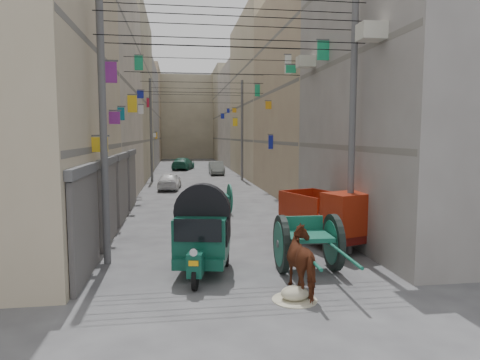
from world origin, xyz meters
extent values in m
cube|color=#69645D|center=(-4.12, 8.00, 3.20)|extent=(0.25, 9.80, 0.18)
cube|color=#69645D|center=(-4.12, 8.00, 6.20)|extent=(0.25, 9.80, 0.18)
cube|color=#C0B2A4|center=(-8.00, 19.00, 6.00)|extent=(8.00, 12.00, 12.00)
cube|color=#69645D|center=(-4.12, 19.00, 3.20)|extent=(0.25, 11.76, 0.18)
cube|color=#69645D|center=(-4.12, 19.00, 6.20)|extent=(0.25, 11.76, 0.18)
cube|color=#69645D|center=(-4.12, 19.00, 9.20)|extent=(0.25, 11.76, 0.18)
cube|color=#B2A78C|center=(-8.00, 32.00, 7.00)|extent=(8.00, 14.00, 14.00)
cube|color=#69645D|center=(-4.12, 32.00, 3.20)|extent=(0.25, 13.72, 0.18)
cube|color=#69645D|center=(-4.12, 32.00, 6.20)|extent=(0.25, 13.72, 0.18)
cube|color=#69645D|center=(-4.12, 32.00, 9.20)|extent=(0.25, 13.72, 0.18)
cube|color=gray|center=(-8.00, 46.00, 5.90)|extent=(8.00, 14.00, 11.80)
cube|color=#69645D|center=(-4.12, 46.00, 3.20)|extent=(0.25, 13.72, 0.18)
cube|color=#69645D|center=(-4.12, 46.00, 6.20)|extent=(0.25, 13.72, 0.18)
cube|color=#69645D|center=(-4.12, 46.00, 9.20)|extent=(0.25, 13.72, 0.18)
cube|color=tan|center=(-8.00, 59.00, 6.75)|extent=(8.00, 12.00, 13.50)
cube|color=#69645D|center=(-4.12, 59.00, 3.20)|extent=(0.25, 11.76, 0.18)
cube|color=#69645D|center=(-4.12, 59.00, 6.20)|extent=(0.25, 11.76, 0.18)
cube|color=#69645D|center=(-4.12, 59.00, 9.20)|extent=(0.25, 11.76, 0.18)
cube|color=gray|center=(8.00, 8.00, 6.50)|extent=(8.00, 10.00, 13.00)
cube|color=#69645D|center=(4.12, 8.00, 3.20)|extent=(0.25, 9.80, 0.18)
cube|color=#69645D|center=(4.12, 8.00, 6.20)|extent=(0.25, 9.80, 0.18)
cube|color=tan|center=(8.00, 19.00, 6.00)|extent=(8.00, 12.00, 12.00)
cube|color=#69645D|center=(4.12, 19.00, 3.20)|extent=(0.25, 11.76, 0.18)
cube|color=#69645D|center=(4.12, 19.00, 6.20)|extent=(0.25, 11.76, 0.18)
cube|color=#69645D|center=(4.12, 19.00, 9.20)|extent=(0.25, 11.76, 0.18)
cube|color=#B9A88C|center=(8.00, 32.00, 7.00)|extent=(8.00, 14.00, 14.00)
cube|color=#69645D|center=(4.12, 32.00, 3.20)|extent=(0.25, 13.72, 0.18)
cube|color=#69645D|center=(4.12, 32.00, 6.20)|extent=(0.25, 13.72, 0.18)
cube|color=#69645D|center=(4.12, 32.00, 9.20)|extent=(0.25, 13.72, 0.18)
cube|color=#C0B2A4|center=(8.00, 46.00, 5.90)|extent=(8.00, 14.00, 11.80)
cube|color=#69645D|center=(4.12, 46.00, 3.20)|extent=(0.25, 13.72, 0.18)
cube|color=#69645D|center=(4.12, 46.00, 6.20)|extent=(0.25, 13.72, 0.18)
cube|color=#69645D|center=(4.12, 46.00, 9.20)|extent=(0.25, 13.72, 0.18)
cube|color=#B2A78C|center=(8.00, 59.00, 6.75)|extent=(8.00, 12.00, 13.50)
cube|color=#69645D|center=(4.12, 59.00, 3.20)|extent=(0.25, 11.76, 0.18)
cube|color=#69645D|center=(4.12, 59.00, 6.20)|extent=(0.25, 11.76, 0.18)
cube|color=#69645D|center=(4.12, 59.00, 9.20)|extent=(0.25, 11.76, 0.18)
cube|color=#B2A78C|center=(0.00, 66.00, 6.50)|extent=(22.00, 10.00, 13.00)
cube|color=#49494D|center=(-3.92, 4.80, 1.30)|extent=(0.12, 3.00, 2.60)
cube|color=#545457|center=(-3.90, 4.80, 2.75)|extent=(0.18, 3.20, 0.25)
cube|color=#49494D|center=(-3.92, 8.50, 1.30)|extent=(0.12, 3.00, 2.60)
cube|color=#545457|center=(-3.90, 8.50, 2.75)|extent=(0.18, 3.20, 0.25)
cube|color=#49494D|center=(-3.92, 12.20, 1.30)|extent=(0.12, 3.00, 2.60)
cube|color=#545457|center=(-3.90, 12.20, 2.75)|extent=(0.18, 3.20, 0.25)
cube|color=#49494D|center=(-3.92, 16.00, 1.30)|extent=(0.12, 3.00, 2.60)
cube|color=#545457|center=(-3.90, 16.00, 2.75)|extent=(0.18, 3.20, 0.25)
cube|color=gold|center=(3.81, 34.28, 5.98)|extent=(0.38, 0.08, 0.41)
cube|color=gold|center=(-3.86, 41.61, 3.62)|extent=(0.27, 0.08, 0.71)
cube|color=yellow|center=(-3.78, 6.43, 3.35)|extent=(0.44, 0.08, 0.42)
cube|color=yellow|center=(-3.77, 15.80, 5.17)|extent=(0.45, 0.08, 0.84)
cube|color=#16229C|center=(3.79, 44.88, 5.91)|extent=(0.41, 0.08, 0.59)
cube|color=#85268C|center=(-3.81, 9.76, 4.24)|extent=(0.38, 0.08, 0.44)
cube|color=yellow|center=(3.78, 33.54, 4.85)|extent=(0.43, 0.08, 0.72)
cube|color=#16229C|center=(3.86, 39.62, 6.25)|extent=(0.28, 0.08, 0.44)
cube|color=#1C9F68|center=(-3.76, 20.00, 7.85)|extent=(0.48, 0.08, 0.84)
cube|color=white|center=(-3.85, 38.07, 3.67)|extent=(0.31, 0.08, 0.44)
cube|color=gold|center=(3.82, 19.02, 5.41)|extent=(0.35, 0.08, 0.45)
cube|color=#1C9F68|center=(3.83, 22.65, 6.65)|extent=(0.34, 0.08, 0.79)
cube|color=#0B667C|center=(-3.86, 12.02, 4.50)|extent=(0.28, 0.08, 0.52)
cube|color=red|center=(-3.86, 29.62, 6.26)|extent=(0.28, 0.08, 0.74)
cube|color=#16229C|center=(3.87, 18.51, 3.22)|extent=(0.26, 0.08, 0.80)
cube|color=#1C9F68|center=(3.83, 9.37, 6.69)|extent=(0.34, 0.08, 0.55)
cube|color=#85268C|center=(-3.76, 8.55, 5.67)|extent=(0.47, 0.08, 0.67)
cube|color=#16229C|center=(-3.80, 21.15, 6.14)|extent=(0.40, 0.08, 0.47)
cube|color=white|center=(-3.84, 21.66, 5.24)|extent=(0.32, 0.08, 0.55)
cube|color=#1C9F68|center=(3.76, 13.74, 6.73)|extent=(0.47, 0.08, 0.35)
cube|color=white|center=(3.84, 14.58, 7.07)|extent=(0.32, 0.08, 0.89)
cube|color=#1C9F68|center=(3.78, 9.29, 6.73)|extent=(0.44, 0.08, 0.69)
cube|color=#16229C|center=(-4.06, 6.00, 3.00)|extent=(0.10, 3.20, 0.80)
cube|color=gold|center=(-4.06, 15.00, 3.00)|extent=(0.10, 3.20, 0.80)
cube|color=#0B667C|center=(-4.06, 27.00, 3.00)|extent=(0.10, 3.20, 0.80)
cube|color=yellow|center=(-4.06, 39.00, 3.00)|extent=(0.10, 3.20, 0.80)
cube|color=#0B667C|center=(4.06, 6.00, 3.00)|extent=(0.10, 3.20, 0.80)
cube|color=#1C9F68|center=(4.06, 15.00, 3.00)|extent=(0.10, 3.20, 0.80)
cube|color=#1C9F68|center=(4.06, 27.00, 3.00)|extent=(0.10, 3.20, 0.80)
cube|color=#16229C|center=(4.06, 39.00, 3.00)|extent=(0.10, 3.20, 0.80)
cube|color=beige|center=(3.65, 5.00, 6.40)|extent=(0.70, 0.55, 0.45)
cube|color=beige|center=(3.65, 11.00, 6.60)|extent=(0.70, 0.55, 0.45)
cylinder|color=#545457|center=(-3.60, 6.00, 4.00)|extent=(0.20, 0.20, 8.00)
cylinder|color=#545457|center=(3.60, 6.00, 4.00)|extent=(0.20, 0.20, 8.00)
cylinder|color=#545457|center=(-3.60, 28.00, 4.00)|extent=(0.20, 0.20, 8.00)
cylinder|color=#545457|center=(3.60, 28.00, 4.00)|extent=(0.20, 0.20, 8.00)
cylinder|color=black|center=(0.00, 5.50, 6.20)|extent=(7.40, 0.02, 0.02)
cylinder|color=black|center=(0.00, 5.50, 6.80)|extent=(7.40, 0.02, 0.02)
cylinder|color=black|center=(0.00, 6.50, 6.20)|extent=(7.40, 0.02, 0.02)
cylinder|color=black|center=(0.00, 6.50, 6.80)|extent=(7.40, 0.02, 0.02)
cylinder|color=black|center=(0.00, 6.50, 7.30)|extent=(7.40, 0.02, 0.02)
cylinder|color=black|center=(0.00, 12.00, 6.20)|extent=(7.40, 0.02, 0.02)
cylinder|color=black|center=(0.00, 12.00, 6.80)|extent=(7.40, 0.02, 0.02)
cylinder|color=black|center=(0.00, 12.00, 7.30)|extent=(7.40, 0.02, 0.02)
cylinder|color=black|center=(0.00, 20.00, 6.20)|extent=(7.40, 0.02, 0.02)
cylinder|color=black|center=(0.00, 20.00, 6.80)|extent=(7.40, 0.02, 0.02)
cylinder|color=black|center=(0.00, 20.00, 7.30)|extent=(7.40, 0.02, 0.02)
cylinder|color=black|center=(0.00, 28.00, 6.20)|extent=(7.40, 0.02, 0.02)
cylinder|color=black|center=(0.00, 28.00, 6.80)|extent=(7.40, 0.02, 0.02)
cylinder|color=black|center=(0.00, 28.00, 7.30)|extent=(7.40, 0.02, 0.02)
cylinder|color=black|center=(-1.23, 3.48, 0.28)|extent=(0.23, 0.58, 0.57)
cylinder|color=black|center=(-1.39, 5.48, 0.28)|extent=(0.23, 0.58, 0.57)
cylinder|color=black|center=(-0.30, 5.26, 0.28)|extent=(0.23, 0.58, 0.57)
cube|color=#0B4030|center=(-0.97, 4.77, 0.49)|extent=(1.62, 2.14, 0.28)
cube|color=#0B4030|center=(-1.22, 3.53, 0.61)|extent=(0.44, 0.52, 0.56)
cylinder|color=silver|center=(-1.26, 3.30, 0.96)|extent=(0.19, 0.09, 0.18)
cube|color=orange|center=(-1.27, 3.28, 0.71)|extent=(0.22, 0.07, 0.12)
cube|color=#0B4030|center=(-0.96, 4.82, 1.06)|extent=(1.63, 1.95, 0.96)
cube|color=black|center=(-1.13, 3.96, 1.32)|extent=(1.15, 0.29, 0.56)
cube|color=black|center=(-1.61, 4.95, 1.16)|extent=(0.28, 1.20, 0.66)
cube|color=black|center=(-0.30, 4.69, 1.16)|extent=(0.28, 1.20, 0.66)
cube|color=silver|center=(-1.14, 3.93, 0.56)|extent=(1.25, 0.30, 0.06)
cylinder|color=black|center=(1.09, 4.52, 0.76)|extent=(0.21, 1.53, 1.52)
cylinder|color=#145944|center=(1.09, 4.52, 0.76)|extent=(0.22, 1.19, 1.19)
cylinder|color=#545457|center=(1.09, 4.52, 0.76)|extent=(0.25, 0.20, 0.20)
cylinder|color=black|center=(2.51, 4.48, 0.76)|extent=(0.21, 1.53, 1.52)
cylinder|color=#145944|center=(2.51, 4.48, 0.76)|extent=(0.22, 1.19, 1.19)
cylinder|color=#545457|center=(2.51, 4.48, 0.76)|extent=(0.25, 0.20, 0.20)
cylinder|color=#545457|center=(1.80, 4.50, 0.76)|extent=(1.47, 0.13, 0.09)
cube|color=#145944|center=(1.80, 4.50, 0.96)|extent=(1.18, 1.23, 0.11)
cube|color=#145944|center=(1.82, 5.04, 1.20)|extent=(1.14, 0.12, 0.38)
cylinder|color=#145944|center=(1.32, 3.16, 0.87)|extent=(0.15, 2.50, 0.08)
cylinder|color=#145944|center=(2.19, 3.13, 0.87)|extent=(0.15, 2.50, 0.08)
cylinder|color=black|center=(2.95, 5.85, 0.33)|extent=(0.39, 0.68, 0.66)
cylinder|color=black|center=(2.22, 7.92, 0.33)|extent=(0.39, 0.68, 0.66)
cylinder|color=black|center=(4.18, 6.28, 0.33)|extent=(0.39, 0.68, 0.66)
cylinder|color=black|center=(3.45, 8.35, 0.33)|extent=(0.39, 0.68, 0.66)
cube|color=#530F0B|center=(3.20, 7.10, 0.55)|extent=(2.46, 3.59, 0.35)
cube|color=maroon|center=(3.58, 6.01, 1.25)|extent=(1.71, 1.47, 1.25)
cube|color=black|center=(3.73, 5.57, 1.35)|extent=(1.24, 0.49, 0.55)
cube|color=#530F0B|center=(3.02, 7.62, 0.82)|extent=(2.14, 2.57, 0.12)
cube|color=maroon|center=(2.33, 7.37, 1.25)|extent=(0.78, 2.09, 0.85)
cube|color=maroon|center=(3.71, 7.86, 1.25)|extent=(0.78, 2.09, 0.85)
cube|color=maroon|center=(2.66, 8.63, 1.25)|extent=(1.43, 0.55, 0.85)
cylinder|color=#145944|center=(-0.68, 13.30, 0.68)|extent=(0.13, 1.37, 1.37)
cylinder|color=#145944|center=(0.79, 13.36, 0.68)|extent=(0.13, 1.37, 1.37)
cube|color=#145944|center=(0.06, 13.33, 0.81)|extent=(1.36, 1.21, 0.11)
cylinder|color=#545457|center=(0.06, 13.33, 0.68)|extent=(1.52, 0.15, 0.08)
ellipsoid|color=beige|center=(0.91, 2.56, 0.16)|extent=(0.62, 0.50, 0.31)
imported|color=brown|center=(1.31, 3.00, 0.73)|extent=(0.92, 1.79, 1.46)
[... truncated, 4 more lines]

